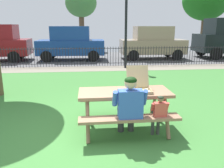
% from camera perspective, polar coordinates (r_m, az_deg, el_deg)
% --- Properties ---
extents(ground, '(28.00, 11.75, 0.02)m').
position_cam_1_polar(ground, '(6.04, -7.33, -5.36)').
color(ground, '#3C7835').
extents(cobblestone_walkway, '(28.00, 1.40, 0.01)m').
position_cam_1_polar(cobblestone_walkway, '(11.05, -6.63, 3.79)').
color(cobblestone_walkway, gray).
extents(street_asphalt, '(28.00, 6.21, 0.01)m').
position_cam_1_polar(street_asphalt, '(14.81, -6.43, 6.50)').
color(street_asphalt, '#515154').
extents(picnic_table_foreground, '(1.81, 1.50, 0.79)m').
position_cam_1_polar(picnic_table_foreground, '(4.55, 3.15, -3.86)').
color(picnic_table_foreground, '#936C50').
rests_on(picnic_table_foreground, ground).
extents(pizza_box_open, '(0.45, 0.55, 0.47)m').
position_cam_1_polar(pizza_box_open, '(4.52, 6.73, -0.59)').
color(pizza_box_open, tan).
rests_on(pizza_box_open, picnic_table_foreground).
extents(adult_at_table, '(0.61, 0.59, 1.19)m').
position_cam_1_polar(adult_at_table, '(4.06, 4.34, -5.26)').
color(adult_at_table, '#393939').
rests_on(adult_at_table, ground).
extents(child_at_table, '(0.32, 0.31, 0.84)m').
position_cam_1_polar(child_at_table, '(4.22, 11.61, -6.93)').
color(child_at_table, '#434343').
rests_on(child_at_table, ground).
extents(iron_fence_streetside, '(19.54, 0.03, 0.98)m').
position_cam_1_polar(iron_fence_streetside, '(11.66, -6.66, 6.85)').
color(iron_fence_streetside, black).
rests_on(iron_fence_streetside, ground).
extents(lamp_post_walkway, '(0.28, 0.28, 4.11)m').
position_cam_1_polar(lamp_post_walkway, '(11.08, 3.56, 16.92)').
color(lamp_post_walkway, black).
rests_on(lamp_post_walkway, ground).
extents(parked_car_center, '(3.94, 1.91, 1.98)m').
position_cam_1_polar(parked_car_center, '(13.99, -10.21, 10.09)').
color(parked_car_center, navy).
rests_on(parked_car_center, ground).
extents(parked_car_right, '(3.90, 1.84, 1.98)m').
position_cam_1_polar(parked_car_right, '(14.47, 10.10, 10.23)').
color(parked_car_right, tan).
rests_on(parked_car_right, ground).
extents(far_tree_midleft, '(2.52, 2.52, 4.93)m').
position_cam_1_polar(far_tree_midleft, '(19.60, -7.77, 19.28)').
color(far_tree_midleft, brown).
rests_on(far_tree_midleft, ground).
extents(far_tree_center, '(3.88, 3.88, 5.91)m').
position_cam_1_polar(far_tree_center, '(21.98, 22.45, 18.97)').
color(far_tree_center, brown).
rests_on(far_tree_center, ground).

